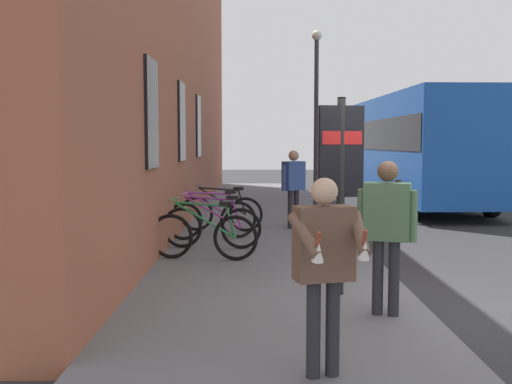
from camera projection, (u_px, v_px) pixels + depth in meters
name	position (u px, v px, depth m)	size (l,w,h in m)	color
ground	(392.00, 234.00, 12.93)	(60.00, 60.00, 0.00)	#2D2D30
sidewalk_pavement	(264.00, 219.00, 14.92)	(24.00, 3.50, 0.12)	slate
station_facade	(185.00, 54.00, 15.56)	(22.00, 0.65, 8.54)	#9E563D
bicycle_by_door	(204.00, 235.00, 9.46)	(0.49, 1.76, 0.97)	black
bicycle_far_end	(212.00, 226.00, 10.46)	(0.48, 1.77, 0.97)	black
bicycle_leaning_wall	(212.00, 219.00, 11.47)	(0.56, 1.74, 0.97)	black
bicycle_nearest_sign	(221.00, 213.00, 12.49)	(0.48, 1.76, 0.97)	black
transit_info_sign	(341.00, 164.00, 7.21)	(0.18, 0.56, 2.40)	black
city_bus	(411.00, 144.00, 19.05)	(10.57, 2.88, 3.35)	#1951B2
pedestrian_crossing_street	(294.00, 181.00, 12.87)	(0.49, 0.53, 1.68)	#26262D
pedestrian_by_facade	(387.00, 222.00, 6.37)	(0.38, 0.60, 1.66)	#26262D
tourist_with_hotdogs	(325.00, 255.00, 4.66)	(0.63, 0.63, 1.59)	#26262D
street_lamp	(316.00, 103.00, 16.41)	(0.28, 0.28, 4.90)	#333338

